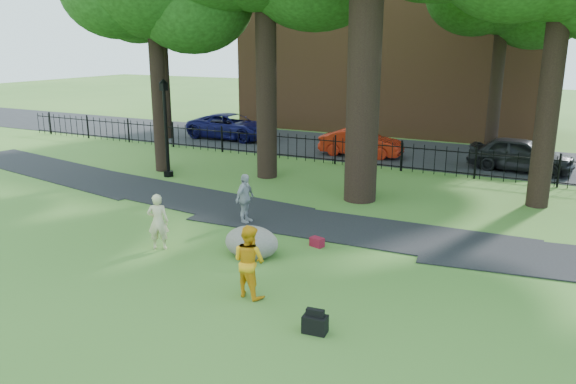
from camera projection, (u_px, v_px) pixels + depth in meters
The scene contains 15 objects.
ground at pixel (258, 271), 13.38m from camera, with size 120.00×120.00×0.00m, color #386623.
footpath at pixel (355, 230), 16.29m from camera, with size 36.00×2.60×0.03m, color black.
street at pixel (424, 154), 27.12m from camera, with size 80.00×7.00×0.02m, color black.
iron_fence at pixel (401, 157), 23.53m from camera, with size 44.00×0.04×1.20m.
brick_building at pixel (398, 29), 34.18m from camera, with size 18.00×8.00×12.00m, color brown.
woman at pixel (158, 222), 14.64m from camera, with size 0.55×0.36×1.51m, color #CCBB8C.
man at pixel (249, 261), 11.91m from camera, with size 0.77×0.60×1.59m, color orange.
pedestrian at pixel (245, 199), 16.77m from camera, with size 0.88×0.37×1.51m, color #A7A7AC.
boulder at pixel (251, 240), 14.25m from camera, with size 1.43×1.08×0.84m, color #656254.
lamppost at pixel (166, 129), 22.23m from camera, with size 0.39×0.39×3.90m.
backpack at pixel (315, 324), 10.54m from camera, with size 0.46×0.29×0.34m, color black.
red_bag at pixel (317, 242), 14.97m from camera, with size 0.36×0.23×0.25m, color maroon.
red_sedan at pixel (361, 143), 26.56m from camera, with size 1.35×3.88×1.28m, color red.
navy_van at pixel (232, 126), 31.22m from camera, with size 2.31×5.01×1.39m, color #0E0E46.
grey_car at pixel (521, 154), 23.47m from camera, with size 1.68×4.18×1.42m, color black.
Camera 1 is at (6.31, -10.72, 5.33)m, focal length 35.00 mm.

